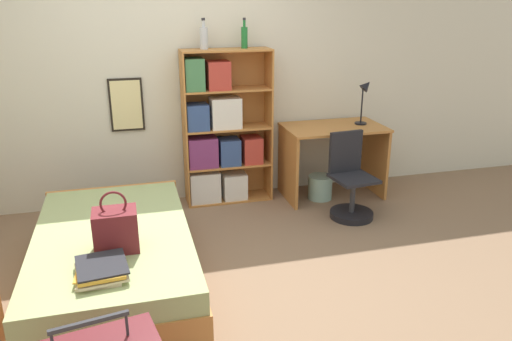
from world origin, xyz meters
TOP-DOWN VIEW (x-y plane):
  - ground_plane at (0.00, 0.00)m, footprint 14.00×14.00m
  - wall_back at (-0.00, 1.64)m, footprint 10.00×0.09m
  - bed at (-0.64, 0.02)m, footprint 1.13×1.94m
  - handbag at (-0.60, -0.27)m, footprint 0.29×0.22m
  - book_stack_on_bed at (-0.70, -0.60)m, footprint 0.34×0.39m
  - bookcase at (0.44, 1.44)m, footprint 0.89×0.30m
  - bottle_green at (0.32, 1.48)m, footprint 0.08×0.08m
  - bottle_brown at (0.72, 1.46)m, footprint 0.06×0.06m
  - desk at (1.63, 1.27)m, footprint 1.04×0.64m
  - desk_lamp at (1.97, 1.29)m, footprint 0.17×0.13m
  - desk_chair at (1.59, 0.72)m, footprint 0.43×0.43m
  - waste_bin at (1.48, 1.21)m, footprint 0.26×0.26m

SIDE VIEW (x-z plane):
  - ground_plane at x=0.00m, z-range 0.00..0.00m
  - waste_bin at x=1.48m, z-range 0.00..0.26m
  - bed at x=-0.64m, z-range 0.00..0.44m
  - desk_chair at x=1.59m, z-range -0.15..0.68m
  - book_stack_on_bed at x=-0.70m, z-range 0.45..0.52m
  - desk at x=1.63m, z-range 0.14..0.91m
  - handbag at x=-0.60m, z-range 0.38..0.80m
  - bookcase at x=0.44m, z-range -0.07..1.50m
  - desk_lamp at x=1.97m, z-range 0.86..1.34m
  - wall_back at x=0.00m, z-range 0.00..2.60m
  - bottle_brown at x=0.72m, z-range 1.54..1.83m
  - bottle_green at x=0.32m, z-range 1.54..1.83m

